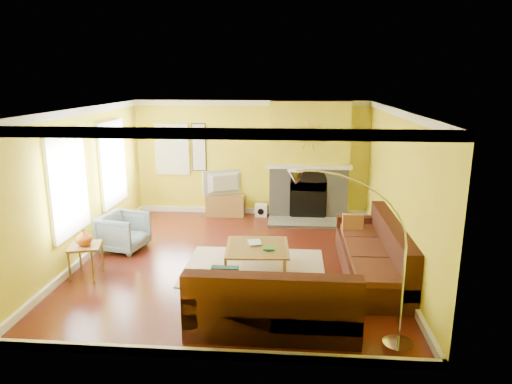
# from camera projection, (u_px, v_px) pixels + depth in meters

# --- Properties ---
(floor) EXTENTS (5.50, 6.00, 0.02)m
(floor) POSITION_uv_depth(u_px,v_px,m) (237.00, 261.00, 8.23)
(floor) COLOR maroon
(floor) RESTS_ON ground
(ceiling) EXTENTS (5.50, 6.00, 0.02)m
(ceiling) POSITION_uv_depth(u_px,v_px,m) (235.00, 108.00, 7.57)
(ceiling) COLOR white
(ceiling) RESTS_ON ground
(wall_back) EXTENTS (5.50, 0.02, 2.70)m
(wall_back) POSITION_uv_depth(u_px,v_px,m) (252.00, 158.00, 10.81)
(wall_back) COLOR yellow
(wall_back) RESTS_ON ground
(wall_front) EXTENTS (5.50, 0.02, 2.70)m
(wall_front) POSITION_uv_depth(u_px,v_px,m) (202.00, 252.00, 4.99)
(wall_front) COLOR yellow
(wall_front) RESTS_ON ground
(wall_left) EXTENTS (0.02, 6.00, 2.70)m
(wall_left) POSITION_uv_depth(u_px,v_px,m) (82.00, 185.00, 8.12)
(wall_left) COLOR yellow
(wall_left) RESTS_ON ground
(wall_right) EXTENTS (0.02, 6.00, 2.70)m
(wall_right) POSITION_uv_depth(u_px,v_px,m) (398.00, 191.00, 7.68)
(wall_right) COLOR yellow
(wall_right) RESTS_ON ground
(baseboard) EXTENTS (5.50, 6.00, 0.12)m
(baseboard) POSITION_uv_depth(u_px,v_px,m) (237.00, 257.00, 8.21)
(baseboard) COLOR white
(baseboard) RESTS_ON floor
(crown_molding) EXTENTS (5.50, 6.00, 0.12)m
(crown_molding) POSITION_uv_depth(u_px,v_px,m) (235.00, 112.00, 7.59)
(crown_molding) COLOR white
(crown_molding) RESTS_ON ceiling
(window_left_near) EXTENTS (0.06, 1.22, 1.72)m
(window_left_near) POSITION_uv_depth(u_px,v_px,m) (112.00, 163.00, 9.33)
(window_left_near) COLOR white
(window_left_near) RESTS_ON wall_left
(window_left_far) EXTENTS (0.06, 1.22, 1.72)m
(window_left_far) POSITION_uv_depth(u_px,v_px,m) (67.00, 184.00, 7.50)
(window_left_far) COLOR white
(window_left_far) RESTS_ON wall_left
(window_back) EXTENTS (0.82, 0.06, 1.22)m
(window_back) POSITION_uv_depth(u_px,v_px,m) (172.00, 149.00, 10.86)
(window_back) COLOR white
(window_back) RESTS_ON wall_back
(wall_art) EXTENTS (0.34, 0.04, 1.14)m
(wall_art) POSITION_uv_depth(u_px,v_px,m) (199.00, 147.00, 10.81)
(wall_art) COLOR white
(wall_art) RESTS_ON wall_back
(fireplace) EXTENTS (1.80, 0.40, 2.70)m
(fireplace) POSITION_uv_depth(u_px,v_px,m) (309.00, 161.00, 10.50)
(fireplace) COLOR gray
(fireplace) RESTS_ON floor
(mantel) EXTENTS (1.92, 0.22, 0.08)m
(mantel) POSITION_uv_depth(u_px,v_px,m) (309.00, 167.00, 10.29)
(mantel) COLOR white
(mantel) RESTS_ON fireplace
(hearth) EXTENTS (1.80, 0.70, 0.06)m
(hearth) POSITION_uv_depth(u_px,v_px,m) (308.00, 222.00, 10.29)
(hearth) COLOR gray
(hearth) RESTS_ON floor
(sunburst) EXTENTS (0.70, 0.04, 0.70)m
(sunburst) POSITION_uv_depth(u_px,v_px,m) (310.00, 136.00, 10.13)
(sunburst) COLOR olive
(sunburst) RESTS_ON fireplace
(rug) EXTENTS (2.40, 1.80, 0.02)m
(rug) POSITION_uv_depth(u_px,v_px,m) (255.00, 267.00, 7.91)
(rug) COLOR beige
(rug) RESTS_ON floor
(sectional_sofa) EXTENTS (3.10, 3.70, 0.90)m
(sectional_sofa) POSITION_uv_depth(u_px,v_px,m) (305.00, 257.00, 7.20)
(sectional_sofa) COLOR #3C1A13
(sectional_sofa) RESTS_ON floor
(coffee_table) EXTENTS (1.13, 1.13, 0.42)m
(coffee_table) POSITION_uv_depth(u_px,v_px,m) (257.00, 258.00, 7.81)
(coffee_table) COLOR white
(coffee_table) RESTS_ON floor
(media_console) EXTENTS (0.90, 0.41, 0.50)m
(media_console) POSITION_uv_depth(u_px,v_px,m) (226.00, 205.00, 10.87)
(media_console) COLOR olive
(media_console) RESTS_ON floor
(tv) EXTENTS (0.97, 0.60, 0.59)m
(tv) POSITION_uv_depth(u_px,v_px,m) (225.00, 183.00, 10.74)
(tv) COLOR black
(tv) RESTS_ON media_console
(subwoofer) EXTENTS (0.28, 0.28, 0.28)m
(subwoofer) POSITION_uv_depth(u_px,v_px,m) (261.00, 210.00, 10.86)
(subwoofer) COLOR white
(subwoofer) RESTS_ON floor
(armchair) EXTENTS (0.93, 0.91, 0.71)m
(armchair) POSITION_uv_depth(u_px,v_px,m) (124.00, 232.00, 8.65)
(armchair) COLOR gray
(armchair) RESTS_ON floor
(side_table) EXTENTS (0.60, 0.60, 0.54)m
(side_table) POSITION_uv_depth(u_px,v_px,m) (86.00, 260.00, 7.53)
(side_table) COLOR olive
(side_table) RESTS_ON floor
(vase) EXTENTS (0.33, 0.33, 0.28)m
(vase) POSITION_uv_depth(u_px,v_px,m) (84.00, 237.00, 7.43)
(vase) COLOR #C95919
(vase) RESTS_ON side_table
(book) EXTENTS (0.28, 0.33, 0.03)m
(book) POSITION_uv_depth(u_px,v_px,m) (249.00, 243.00, 7.87)
(book) COLOR white
(book) RESTS_ON coffee_table
(arc_lamp) EXTENTS (1.38, 0.36, 2.18)m
(arc_lamp) POSITION_uv_depth(u_px,v_px,m) (353.00, 263.00, 5.36)
(arc_lamp) COLOR silver
(arc_lamp) RESTS_ON floor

